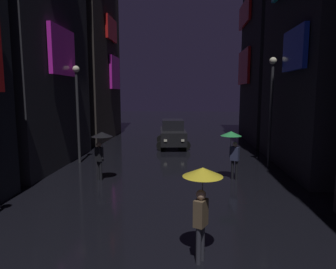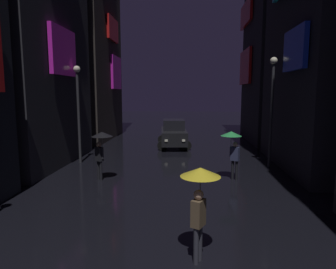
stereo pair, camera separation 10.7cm
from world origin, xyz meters
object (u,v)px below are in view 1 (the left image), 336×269
object	(u,v)px
pedestrian_midstreet_left_yellow	(202,188)
streetlamp_right_far	(271,99)
streetlamp_left_far	(77,102)
car_distant	(173,134)
pedestrian_near_crossing_green	(232,142)
pedestrian_foreground_right_black	(101,142)

from	to	relation	value
pedestrian_midstreet_left_yellow	streetlamp_right_far	size ratio (longest dim) A/B	0.39
streetlamp_right_far	streetlamp_left_far	bearing A→B (deg)	178.97
car_distant	streetlamp_left_far	distance (m)	7.47
pedestrian_near_crossing_green	pedestrian_foreground_right_black	bearing A→B (deg)	-174.44
pedestrian_near_crossing_green	streetlamp_left_far	xyz separation A→B (m)	(-7.76, 2.65, 1.59)
pedestrian_midstreet_left_yellow	car_distant	xyz separation A→B (m)	(-1.36, 14.37, -0.74)
car_distant	streetlamp_right_far	world-z (taller)	streetlamp_right_far
pedestrian_midstreet_left_yellow	pedestrian_foreground_right_black	distance (m)	7.17
streetlamp_left_far	pedestrian_near_crossing_green	bearing A→B (deg)	-18.84
pedestrian_near_crossing_green	streetlamp_right_far	size ratio (longest dim) A/B	0.39
streetlamp_right_far	pedestrian_foreground_right_black	bearing A→B (deg)	-158.99
pedestrian_midstreet_left_yellow	streetlamp_left_far	xyz separation A→B (m)	(-6.15, 9.14, 1.59)
pedestrian_foreground_right_black	pedestrian_midstreet_left_yellow	bearing A→B (deg)	-56.09
pedestrian_near_crossing_green	car_distant	bearing A→B (deg)	110.66
pedestrian_near_crossing_green	pedestrian_midstreet_left_yellow	bearing A→B (deg)	-103.90
pedestrian_foreground_right_black	car_distant	distance (m)	8.86
pedestrian_midstreet_left_yellow	pedestrian_foreground_right_black	size ratio (longest dim) A/B	1.00
car_distant	streetlamp_right_far	xyz separation A→B (m)	(5.21, -5.41, 2.51)
streetlamp_right_far	streetlamp_left_far	size ratio (longest dim) A/B	1.06
pedestrian_near_crossing_green	pedestrian_foreground_right_black	xyz separation A→B (m)	(-5.61, -0.55, 0.00)
pedestrian_near_crossing_green	car_distant	distance (m)	8.45
pedestrian_near_crossing_green	pedestrian_foreground_right_black	world-z (taller)	same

